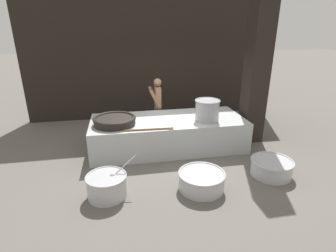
{
  "coord_description": "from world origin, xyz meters",
  "views": [
    {
      "loc": [
        -1.17,
        -6.13,
        2.9
      ],
      "look_at": [
        0.0,
        0.0,
        0.58
      ],
      "focal_mm": 28.0,
      "sensor_mm": 36.0,
      "label": 1
    }
  ],
  "objects_px": {
    "prep_bowl_meat": "(201,180)",
    "prep_bowl_extra": "(272,167)",
    "giant_wok_near": "(115,120)",
    "prep_bowl_vegetables": "(107,185)",
    "cook": "(157,104)",
    "stock_pot": "(207,110)"
  },
  "relations": [
    {
      "from": "giant_wok_near",
      "to": "cook",
      "type": "relative_size",
      "value": 0.63
    },
    {
      "from": "stock_pot",
      "to": "prep_bowl_extra",
      "type": "bearing_deg",
      "value": -57.88
    },
    {
      "from": "stock_pot",
      "to": "prep_bowl_meat",
      "type": "relative_size",
      "value": 0.68
    },
    {
      "from": "giant_wok_near",
      "to": "prep_bowl_vegetables",
      "type": "bearing_deg",
      "value": -95.96
    },
    {
      "from": "cook",
      "to": "prep_bowl_meat",
      "type": "xyz_separation_m",
      "value": [
        0.37,
        -3.11,
        -0.67
      ]
    },
    {
      "from": "prep_bowl_meat",
      "to": "prep_bowl_extra",
      "type": "bearing_deg",
      "value": 7.7
    },
    {
      "from": "cook",
      "to": "prep_bowl_extra",
      "type": "xyz_separation_m",
      "value": [
        1.97,
        -2.89,
        -0.68
      ]
    },
    {
      "from": "giant_wok_near",
      "to": "cook",
      "type": "distance_m",
      "value": 1.76
    },
    {
      "from": "prep_bowl_vegetables",
      "to": "prep_bowl_extra",
      "type": "bearing_deg",
      "value": 2.03
    },
    {
      "from": "prep_bowl_extra",
      "to": "giant_wok_near",
      "type": "bearing_deg",
      "value": 153.0
    },
    {
      "from": "giant_wok_near",
      "to": "prep_bowl_meat",
      "type": "xyz_separation_m",
      "value": [
        1.59,
        -1.84,
        -0.68
      ]
    },
    {
      "from": "cook",
      "to": "prep_bowl_extra",
      "type": "distance_m",
      "value": 3.56
    },
    {
      "from": "cook",
      "to": "prep_bowl_vegetables",
      "type": "distance_m",
      "value": 3.38
    },
    {
      "from": "stock_pot",
      "to": "prep_bowl_vegetables",
      "type": "height_order",
      "value": "stock_pot"
    },
    {
      "from": "prep_bowl_extra",
      "to": "stock_pot",
      "type": "bearing_deg",
      "value": 122.12
    },
    {
      "from": "giant_wok_near",
      "to": "prep_bowl_vegetables",
      "type": "relative_size",
      "value": 1.06
    },
    {
      "from": "stock_pot",
      "to": "prep_bowl_meat",
      "type": "xyz_separation_m",
      "value": [
        -0.65,
        -1.72,
        -0.85
      ]
    },
    {
      "from": "prep_bowl_meat",
      "to": "prep_bowl_extra",
      "type": "relative_size",
      "value": 1.04
    },
    {
      "from": "prep_bowl_meat",
      "to": "prep_bowl_vegetables",
      "type": "bearing_deg",
      "value": 176.86
    },
    {
      "from": "prep_bowl_vegetables",
      "to": "prep_bowl_extra",
      "type": "height_order",
      "value": "prep_bowl_vegetables"
    },
    {
      "from": "stock_pot",
      "to": "cook",
      "type": "relative_size",
      "value": 0.39
    },
    {
      "from": "giant_wok_near",
      "to": "prep_bowl_vegetables",
      "type": "distance_m",
      "value": 1.87
    }
  ]
}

